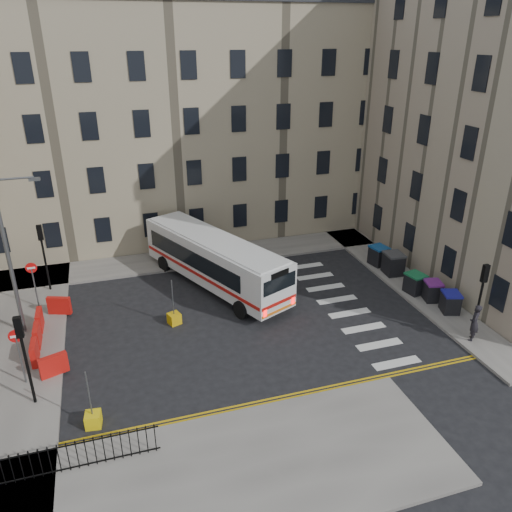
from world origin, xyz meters
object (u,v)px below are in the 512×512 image
streetlamp (8,257)px  wheelie_bin_e (379,255)px  wheelie_bin_c (415,283)px  wheelie_bin_a (450,302)px  bollard_chevron (93,420)px  bus (214,259)px  wheelie_bin_b (432,291)px  pedestrian (474,323)px  wheelie_bin_d (393,263)px  bollard_yellow (174,319)px

streetlamp → wheelie_bin_e: bearing=4.6°
streetlamp → wheelie_bin_c: size_ratio=6.49×
wheelie_bin_a → wheelie_bin_c: wheelie_bin_c is taller
streetlamp → bollard_chevron: size_ratio=13.57×
bollard_chevron → wheelie_bin_c: bearing=17.0°
streetlamp → bus: streetlamp is taller
wheelie_bin_b → pedestrian: bearing=-83.3°
wheelie_bin_d → pedestrian: size_ratio=0.72×
bollard_yellow → bollard_chevron: size_ratio=1.00×
wheelie_bin_d → bollard_yellow: bearing=-169.9°
wheelie_bin_b → wheelie_bin_e: size_ratio=0.94×
wheelie_bin_b → wheelie_bin_d: wheelie_bin_d is taller
streetlamp → wheelie_bin_e: 21.95m
streetlamp → wheelie_bin_a: (22.20, -4.89, -3.60)m
wheelie_bin_b → pedestrian: (-0.54, -4.10, 0.39)m
wheelie_bin_a → bollard_yellow: bearing=-175.8°
streetlamp → wheelie_bin_b: size_ratio=6.59×
pedestrian → bollard_chevron: size_ratio=3.25×
bus → wheelie_bin_a: (11.56, -7.20, -1.05)m
wheelie_bin_b → bollard_chevron: (-18.76, -4.55, -0.43)m
streetlamp → wheelie_bin_a: streetlamp is taller
wheelie_bin_c → pedestrian: (-0.09, -5.17, 0.37)m
bus → bollard_chevron: 12.74m
wheelie_bin_e → bollard_yellow: (-14.04, -3.09, -0.49)m
wheelie_bin_e → wheelie_bin_a: bearing=-94.8°
pedestrian → wheelie_bin_c: bearing=-133.9°
streetlamp → wheelie_bin_a: 23.01m
wheelie_bin_b → wheelie_bin_d: 3.71m
bus → bollard_yellow: bearing=-154.1°
wheelie_bin_a → wheelie_bin_c: (-0.58, 2.50, 0.02)m
wheelie_bin_d → bollard_yellow: (-14.21, -1.59, -0.56)m
wheelie_bin_d → wheelie_bin_b: bearing=-81.6°
wheelie_bin_b → wheelie_bin_a: bearing=-70.5°
pedestrian → bollard_chevron: (-18.22, -0.45, -0.82)m
streetlamp → bollard_yellow: streetlamp is taller
wheelie_bin_a → wheelie_bin_d: wheelie_bin_d is taller
wheelie_bin_c → bollard_chevron: size_ratio=2.09×
streetlamp → bollard_chevron: bearing=-67.5°
wheelie_bin_e → wheelie_bin_c: bearing=-99.6°
wheelie_bin_e → streetlamp: bearing=174.6°
bus → bollard_chevron: (-7.33, -10.31, -1.48)m
wheelie_bin_a → wheelie_bin_d: 5.15m
pedestrian → wheelie_bin_d: bearing=-134.6°
bus → wheelie_bin_b: bearing=-50.7°
bollard_yellow → wheelie_bin_b: bearing=-8.2°
bus → pedestrian: bearing=-66.1°
bollard_chevron → bus: bearing=54.6°
bollard_chevron → wheelie_bin_d: bearing=24.1°
wheelie_bin_c → bollard_yellow: size_ratio=2.09×
wheelie_bin_c → wheelie_bin_b: bearing=-78.3°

